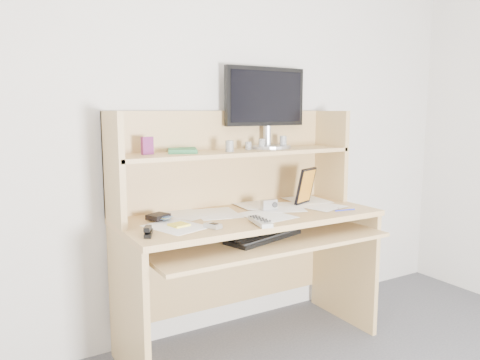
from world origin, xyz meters
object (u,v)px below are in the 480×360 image
keyboard (264,236)px  monitor (266,105)px  tv_remote (260,221)px  game_case (306,186)px  desk (242,221)px

keyboard → monitor: bearing=39.4°
tv_remote → monitor: 0.81m
keyboard → game_case: game_case is taller
game_case → monitor: monitor is taller
desk → keyboard: size_ratio=3.03×
game_case → desk: bearing=153.4°
desk → tv_remote: 0.32m
keyboard → monitor: monitor is taller
game_case → monitor: size_ratio=0.39×
tv_remote → game_case: bearing=41.4°
desk → tv_remote: desk is taller
keyboard → game_case: size_ratio=2.16×
desk → monitor: (0.26, 0.16, 0.64)m
monitor → desk: bearing=-150.8°
tv_remote → game_case: game_case is taller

